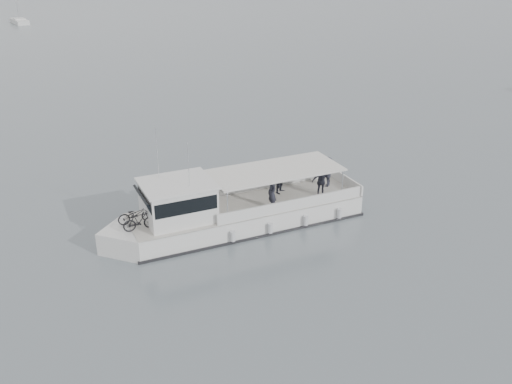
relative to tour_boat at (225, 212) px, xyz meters
name	(u,v)px	position (x,y,z in m)	size (l,w,h in m)	color
ground	(326,246)	(3.36, -3.49, -0.87)	(1400.00, 1400.00, 0.00)	#525D61
tour_boat	(225,212)	(0.00, 0.00, 0.00)	(12.73, 3.52, 5.32)	silver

